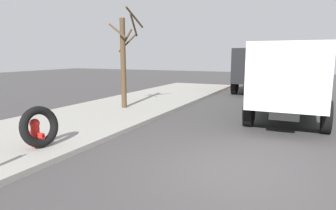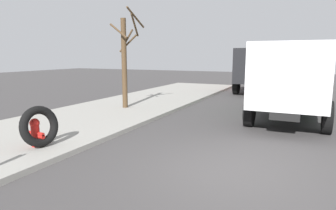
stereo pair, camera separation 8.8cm
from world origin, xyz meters
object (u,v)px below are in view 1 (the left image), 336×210
object	(u,v)px
bare_tree	(124,59)
loose_tire	(40,127)
dump_truck_red	(260,69)
fire_hydrant	(36,132)
dump_truck_green	(291,79)

from	to	relation	value
bare_tree	loose_tire	bearing A→B (deg)	-168.16
dump_truck_red	loose_tire	bearing A→B (deg)	168.06
fire_hydrant	loose_tire	xyz separation A→B (m)	(0.02, -0.14, 0.15)
loose_tire	dump_truck_red	size ratio (longest dim) A/B	0.16
fire_hydrant	bare_tree	size ratio (longest dim) A/B	0.17
loose_tire	bare_tree	distance (m)	6.45
dump_truck_green	bare_tree	distance (m)	7.22
bare_tree	dump_truck_red	bearing A→B (deg)	-24.98
fire_hydrant	dump_truck_red	distance (m)	16.61
fire_hydrant	bare_tree	distance (m)	6.48
fire_hydrant	dump_truck_red	xyz separation A→B (m)	(16.19, -3.56, 1.06)
fire_hydrant	dump_truck_green	bearing A→B (deg)	-38.14
loose_tire	bare_tree	world-z (taller)	bare_tree
fire_hydrant	dump_truck_green	size ratio (longest dim) A/B	0.11
fire_hydrant	dump_truck_red	size ratio (longest dim) A/B	0.11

